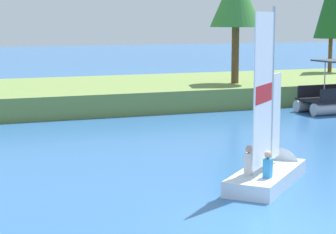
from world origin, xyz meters
name	(u,v)px	position (x,y,z in m)	size (l,w,h in m)	color
ground_plane	(283,230)	(0.00, 0.00, 0.00)	(200.00, 200.00, 0.00)	#2D609E
shore_bank	(63,95)	(0.00, 22.42, 0.55)	(80.00, 10.07, 1.10)	olive
shoreline_tree_right	(332,4)	(18.54, 24.68, 5.62)	(2.29, 2.29, 6.83)	brown
sailboat	(273,166)	(2.10, 4.05, 0.42)	(3.92, 3.80, 5.34)	silver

